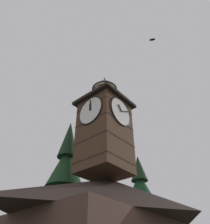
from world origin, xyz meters
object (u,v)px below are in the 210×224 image
(pine_tree_behind, at_px, (62,206))
(moon, at_px, (23,211))
(clock_tower, at_px, (104,127))
(flying_bird_high, at_px, (152,40))

(pine_tree_behind, bearing_deg, moon, -116.58)
(clock_tower, distance_m, moon, 46.23)
(pine_tree_behind, relative_size, moon, 6.65)
(flying_bird_high, bearing_deg, pine_tree_behind, -82.96)
(moon, relative_size, flying_bird_high, 3.82)
(clock_tower, height_order, pine_tree_behind, clock_tower)
(flying_bird_high, bearing_deg, clock_tower, -76.16)
(moon, bearing_deg, clock_tower, 65.82)
(clock_tower, bearing_deg, pine_tree_behind, -90.81)
(clock_tower, xyz_separation_m, pine_tree_behind, (-0.06, -4.44, -5.45))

